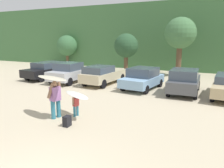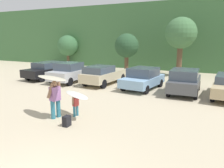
{
  "view_description": "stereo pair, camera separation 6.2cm",
  "coord_description": "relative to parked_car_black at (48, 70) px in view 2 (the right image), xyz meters",
  "views": [
    {
      "loc": [
        3.74,
        -3.37,
        3.66
      ],
      "look_at": [
        -1.44,
        7.59,
        1.15
      ],
      "focal_mm": 35.68,
      "sensor_mm": 36.0,
      "label": 1
    },
    {
      "loc": [
        3.79,
        -3.34,
        3.66
      ],
      "look_at": [
        -1.44,
        7.59,
        1.15
      ],
      "focal_mm": 35.68,
      "sensor_mm": 36.0,
      "label": 2
    }
  ],
  "objects": [
    {
      "name": "tree_far_left",
      "position": [
        -4.34,
        8.97,
        1.84
      ],
      "size": [
        2.72,
        2.72,
        4.02
      ],
      "color": "brown",
      "rests_on": "ground_plane"
    },
    {
      "name": "parked_car_champagne",
      "position": [
        5.8,
        -0.09,
        -0.0
      ],
      "size": [
        2.16,
        4.66,
        1.53
      ],
      "rotation": [
        0.0,
        0.0,
        1.5
      ],
      "color": "beige",
      "rests_on": "ground_plane"
    },
    {
      "name": "surfboard_white",
      "position": [
        8.22,
        -7.35,
        0.26
      ],
      "size": [
        2.01,
        1.48,
        0.09
      ],
      "rotation": [
        0.0,
        0.0,
        2.62
      ],
      "color": "white"
    },
    {
      "name": "person_adult",
      "position": [
        7.41,
        -7.9,
        0.19
      ],
      "size": [
        0.42,
        0.77,
        1.76
      ],
      "rotation": [
        0.0,
        0.0,
        2.9
      ],
      "color": "teal",
      "rests_on": "ground_plane"
    },
    {
      "name": "parked_car_dark_gray",
      "position": [
        12.13,
        -0.5,
        0.05
      ],
      "size": [
        1.95,
        4.13,
        1.66
      ],
      "rotation": [
        0.0,
        0.0,
        1.6
      ],
      "color": "#4C4F54",
      "rests_on": "ground_plane"
    },
    {
      "name": "tree_center_right",
      "position": [
        5.42,
        5.82,
        2.05
      ],
      "size": [
        2.45,
        2.45,
        4.12
      ],
      "color": "brown",
      "rests_on": "ground_plane"
    },
    {
      "name": "hillside_ridge",
      "position": [
        10.24,
        15.71,
        3.03
      ],
      "size": [
        108.0,
        12.0,
        7.68
      ],
      "primitive_type": "cube",
      "color": "#427042",
      "rests_on": "ground_plane"
    },
    {
      "name": "tree_far_right",
      "position": [
        10.63,
        6.49,
        3.24
      ],
      "size": [
        2.95,
        2.95,
        5.6
      ],
      "color": "brown",
      "rests_on": "ground_plane"
    },
    {
      "name": "person_child",
      "position": [
        8.11,
        -7.29,
        -0.21
      ],
      "size": [
        0.25,
        0.41,
        1.05
      ],
      "rotation": [
        0.0,
        0.0,
        2.9
      ],
      "color": "teal",
      "rests_on": "ground_plane"
    },
    {
      "name": "parked_car_silver",
      "position": [
        2.88,
        -0.46,
        0.04
      ],
      "size": [
        1.95,
        4.29,
        1.67
      ],
      "rotation": [
        0.0,
        0.0,
        1.58
      ],
      "color": "silver",
      "rests_on": "ground_plane"
    },
    {
      "name": "backpack_dropped",
      "position": [
        8.48,
        -8.5,
        -0.58
      ],
      "size": [
        0.24,
        0.34,
        0.45
      ],
      "color": "black",
      "rests_on": "ground_plane"
    },
    {
      "name": "parked_car_black",
      "position": [
        0.0,
        0.0,
        0.0
      ],
      "size": [
        2.36,
        4.58,
        1.51
      ],
      "rotation": [
        0.0,
        0.0,
        1.47
      ],
      "color": "black",
      "rests_on": "ground_plane"
    },
    {
      "name": "surfboard_cream",
      "position": [
        7.28,
        -7.93,
        1.08
      ],
      "size": [
        2.18,
        1.17,
        0.09
      ],
      "rotation": [
        0.0,
        0.0,
        2.85
      ],
      "color": "beige"
    },
    {
      "name": "parked_car_sky_blue",
      "position": [
        9.18,
        -0.31,
        -0.01
      ],
      "size": [
        2.41,
        4.16,
        1.55
      ],
      "rotation": [
        0.0,
        0.0,
        1.45
      ],
      "color": "#84ADD1",
      "rests_on": "ground_plane"
    }
  ]
}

